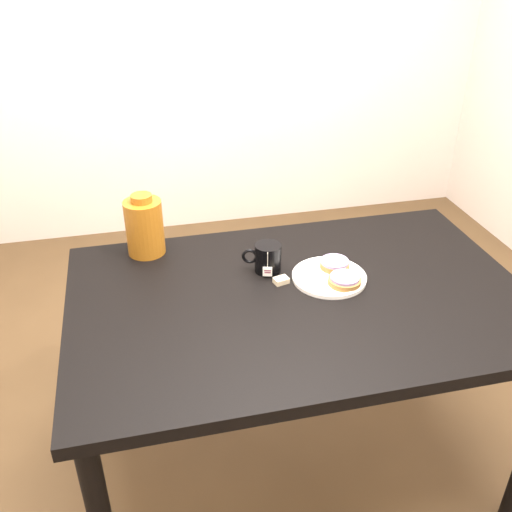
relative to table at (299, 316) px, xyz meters
name	(u,v)px	position (x,y,z in m)	size (l,w,h in m)	color
ground_plane	(292,460)	(0.00, 0.00, -0.67)	(4.00, 4.00, 0.00)	brown
wall_back	(197,2)	(0.00, 2.00, 0.68)	(3.50, 0.02, 2.70)	beige
table	(299,316)	(0.00, 0.00, 0.00)	(1.40, 0.90, 0.75)	black
plate	(329,276)	(0.12, 0.06, 0.09)	(0.24, 0.24, 0.02)	white
bagel_back	(335,264)	(0.15, 0.10, 0.11)	(0.13, 0.13, 0.03)	brown
bagel_front	(345,280)	(0.14, 0.01, 0.11)	(0.11, 0.11, 0.03)	brown
mug	(267,258)	(-0.07, 0.16, 0.13)	(0.14, 0.11, 0.10)	black
teabag_pouch	(281,280)	(-0.04, 0.07, 0.09)	(0.04, 0.03, 0.02)	#C6B793
bagel_package	(144,226)	(-0.44, 0.37, 0.18)	(0.14, 0.14, 0.21)	#68360D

